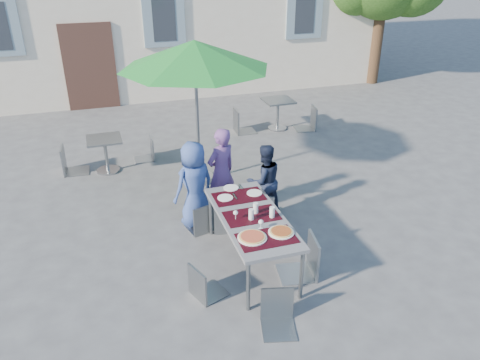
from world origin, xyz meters
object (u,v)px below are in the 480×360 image
object	(u,v)px
patio_umbrella	(195,56)
pizza_near_right	(281,232)
child_0	(194,184)
cafe_table_0	(105,150)
bg_chair_r_1	(310,104)
chair_0	(202,201)
chair_4	(307,234)
chair_3	(203,264)
cafe_table_1	(278,110)
child_2	(264,181)
pizza_near_left	(252,237)
chair_5	(279,290)
bg_chair_l_1	(241,107)
chair_1	(226,199)
bg_chair_l_0	(67,144)
bg_chair_r_0	(146,136)
child_1	(221,172)
chair_2	(258,190)
dining_table	(252,219)

from	to	relation	value
patio_umbrella	pizza_near_right	bearing A→B (deg)	-84.86
child_0	cafe_table_0	bearing A→B (deg)	-85.23
bg_chair_r_1	chair_0	bearing A→B (deg)	-134.22
pizza_near_right	chair_4	bearing A→B (deg)	8.64
chair_3	cafe_table_1	xyz separation A→B (m)	(3.10, 5.25, -0.01)
chair_4	bg_chair_r_1	bearing A→B (deg)	63.92
cafe_table_0	child_2	bearing A→B (deg)	-46.64
child_0	chair_0	xyz separation A→B (m)	(0.05, -0.25, -0.16)
chair_0	bg_chair_r_1	bearing A→B (deg)	45.78
pizza_near_left	pizza_near_right	bearing A→B (deg)	0.09
chair_4	chair_5	world-z (taller)	chair_4
child_0	chair_5	xyz separation A→B (m)	(0.39, -2.44, -0.18)
child_0	bg_chair_l_1	distance (m)	4.08
chair_1	bg_chair_l_0	bearing A→B (deg)	128.09
bg_chair_l_0	bg_chair_r_1	bearing A→B (deg)	8.12
child_0	bg_chair_r_0	xyz separation A→B (m)	(-0.37, 2.72, -0.18)
child_1	chair_5	bearing A→B (deg)	63.48
chair_1	chair_4	distance (m)	1.49
child_2	chair_5	world-z (taller)	child_2
chair_3	chair_5	world-z (taller)	chair_5
chair_1	bg_chair_l_0	size ratio (longest dim) A/B	0.92
pizza_near_right	chair_5	world-z (taller)	chair_5
child_0	chair_3	world-z (taller)	child_0
chair_1	chair_2	distance (m)	0.50
chair_1	chair_4	size ratio (longest dim) A/B	0.89
child_2	chair_2	xyz separation A→B (m)	(-0.21, -0.30, 0.02)
chair_4	cafe_table_0	distance (m)	4.65
chair_2	chair_4	bearing A→B (deg)	-82.41
chair_4	bg_chair_l_0	size ratio (longest dim) A/B	1.04
chair_1	bg_chair_l_1	xyz separation A→B (m)	(1.51, 3.95, 0.07)
child_2	bg_chair_r_0	distance (m)	3.15
pizza_near_right	bg_chair_r_0	distance (m)	4.60
pizza_near_right	bg_chair_l_0	world-z (taller)	bg_chair_l_0
chair_4	chair_5	size ratio (longest dim) A/B	1.22
pizza_near_left	bg_chair_r_1	distance (m)	5.98
dining_table	cafe_table_1	xyz separation A→B (m)	(2.31, 4.78, -0.22)
child_0	chair_4	world-z (taller)	child_0
cafe_table_0	bg_chair_r_1	bearing A→B (deg)	11.25
chair_5	bg_chair_l_0	size ratio (longest dim) A/B	0.85
child_0	patio_umbrella	bearing A→B (deg)	-127.71
bg_chair_l_0	dining_table	bearing A→B (deg)	-58.16
pizza_near_right	child_0	distance (m)	1.87
patio_umbrella	bg_chair_r_0	xyz separation A→B (m)	(-0.77, 1.29, -1.80)
pizza_near_left	chair_4	xyz separation A→B (m)	(0.76, 0.06, -0.15)
dining_table	child_2	xyz separation A→B (m)	(0.62, 1.19, -0.09)
bg_chair_r_0	bg_chair_r_1	world-z (taller)	bg_chair_r_1
chair_5	patio_umbrella	world-z (taller)	patio_umbrella
child_0	chair_0	size ratio (longest dim) A/B	1.51
child_0	bg_chair_r_0	distance (m)	2.76
chair_2	bg_chair_r_1	xyz separation A→B (m)	(2.62, 3.67, -0.02)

